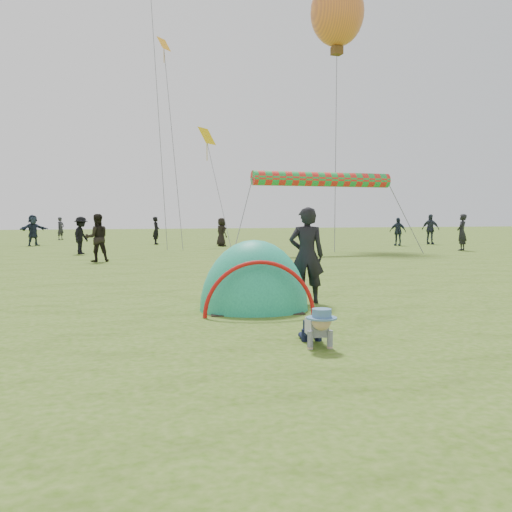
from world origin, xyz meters
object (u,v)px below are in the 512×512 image
object	(u,v)px
crawling_toddler	(318,326)
popup_tent	(254,310)
standing_adult	(306,255)
balloon_kite	(337,16)

from	to	relation	value
crawling_toddler	popup_tent	world-z (taller)	popup_tent
popup_tent	standing_adult	xyz separation A→B (m)	(1.21, 0.46, 0.92)
crawling_toddler	standing_adult	distance (m)	3.76
popup_tent	standing_adult	size ratio (longest dim) A/B	1.36
popup_tent	balloon_kite	size ratio (longest dim) A/B	0.61
crawling_toddler	balloon_kite	bearing A→B (deg)	73.60
crawling_toddler	standing_adult	world-z (taller)	standing_adult
crawling_toddler	balloon_kite	distance (m)	28.11
popup_tent	standing_adult	world-z (taller)	standing_adult
popup_tent	balloon_kite	xyz separation A→B (m)	(11.26, 19.53, 12.65)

